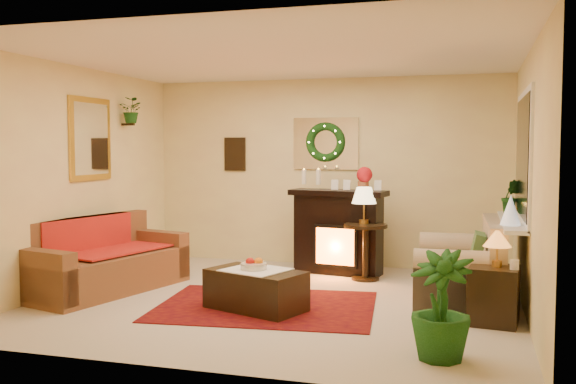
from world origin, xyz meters
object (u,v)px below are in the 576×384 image
(coffee_table, at_px, (256,290))
(fireplace, at_px, (338,232))
(loveseat, at_px, (459,262))
(end_table_square, at_px, (494,295))
(sofa, at_px, (106,254))
(side_table_round, at_px, (365,254))

(coffee_table, bearing_deg, fireplace, 99.10)
(loveseat, height_order, end_table_square, loveseat)
(sofa, distance_m, side_table_round, 3.12)
(sofa, relative_size, loveseat, 1.28)
(end_table_square, xyz_separation_m, coffee_table, (-2.30, -0.15, -0.06))
(fireplace, distance_m, loveseat, 1.90)
(loveseat, xyz_separation_m, coffee_table, (-1.96, -1.01, -0.21))
(sofa, height_order, coffee_table, sofa)
(sofa, distance_m, end_table_square, 4.24)
(side_table_round, bearing_deg, sofa, -152.20)
(sofa, bearing_deg, fireplace, 51.01)
(fireplace, height_order, side_table_round, fireplace)
(side_table_round, height_order, end_table_square, side_table_round)
(coffee_table, bearing_deg, side_table_round, 85.70)
(sofa, relative_size, coffee_table, 2.00)
(end_table_square, bearing_deg, loveseat, 111.56)
(sofa, bearing_deg, coffee_table, 4.12)
(fireplace, bearing_deg, side_table_round, -28.05)
(sofa, xyz_separation_m, fireplace, (2.35, 1.75, 0.12))
(sofa, xyz_separation_m, end_table_square, (4.23, -0.20, -0.16))
(loveseat, height_order, side_table_round, loveseat)
(sofa, bearing_deg, end_table_square, 11.59)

